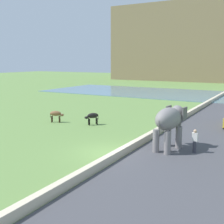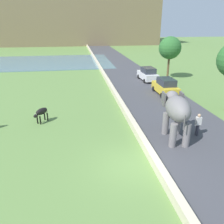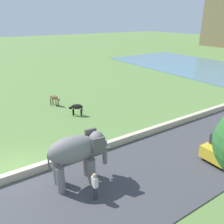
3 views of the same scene
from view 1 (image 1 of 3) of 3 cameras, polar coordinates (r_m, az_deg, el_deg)
ground_plane at (r=20.02m, az=-1.07°, el=-7.81°), size 220.00×220.00×0.00m
barrier_wall at (r=35.91m, az=15.45°, el=0.23°), size 0.40×110.00×0.52m
lake at (r=58.06m, az=5.31°, el=3.92°), size 36.00×18.00×0.08m
hill_distant at (r=98.64m, az=20.88°, el=12.36°), size 64.00×28.00×22.63m
elephant at (r=20.42m, az=11.07°, el=-1.73°), size 1.71×3.54×2.99m
person_beside_elephant at (r=20.34m, az=15.68°, el=-5.34°), size 0.36×0.22×1.63m
cow_brown at (r=29.83m, az=-10.75°, el=-0.39°), size 1.39×0.91×1.15m
cow_black at (r=28.22m, az=-3.83°, el=-0.83°), size 1.11×1.30×1.15m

